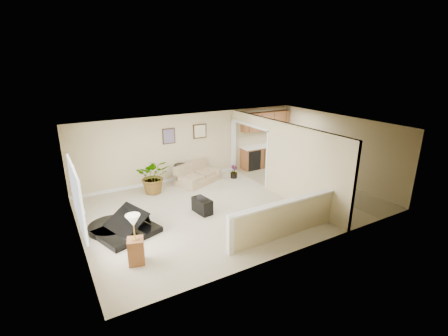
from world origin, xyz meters
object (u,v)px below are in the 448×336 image
loveseat (197,173)px  lamp_stand (135,243)px  accent_table (181,171)px  palm_plant (154,176)px  small_plant (234,173)px  piano (123,213)px  piano_bench (202,206)px

loveseat → lamp_stand: size_ratio=1.66×
accent_table → lamp_stand: bearing=-124.0°
palm_plant → small_plant: bearing=-1.7°
accent_table → palm_plant: 1.26m
piano → piano_bench: size_ratio=2.91×
loveseat → small_plant: loveseat is taller
palm_plant → small_plant: size_ratio=2.72×
piano_bench → loveseat: bearing=67.6°
small_plant → lamp_stand: (-4.83, -3.67, 0.29)m
lamp_stand → piano_bench: bearing=32.7°
accent_table → palm_plant: bearing=-158.8°
accent_table → palm_plant: (-1.17, -0.45, 0.15)m
piano_bench → lamp_stand: lamp_stand is taller
lamp_stand → small_plant: bearing=37.2°
piano_bench → palm_plant: size_ratio=0.49×
accent_table → piano_bench: bearing=-99.2°
piano → piano_bench: piano is taller
loveseat → accent_table: loveseat is taller
loveseat → lamp_stand: (-3.41, -3.97, 0.15)m
piano → palm_plant: 2.73m
lamp_stand → loveseat: bearing=49.3°
piano_bench → small_plant: small_plant is taller
piano → accent_table: 3.85m
palm_plant → lamp_stand: size_ratio=1.15×
palm_plant → piano: bearing=-125.5°
loveseat → lamp_stand: bearing=-153.5°
palm_plant → lamp_stand: 4.12m
piano → piano_bench: bearing=-18.2°
accent_table → lamp_stand: 5.09m
accent_table → palm_plant: palm_plant is taller
piano → lamp_stand: size_ratio=1.64×
loveseat → accent_table: (-0.56, 0.25, 0.10)m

